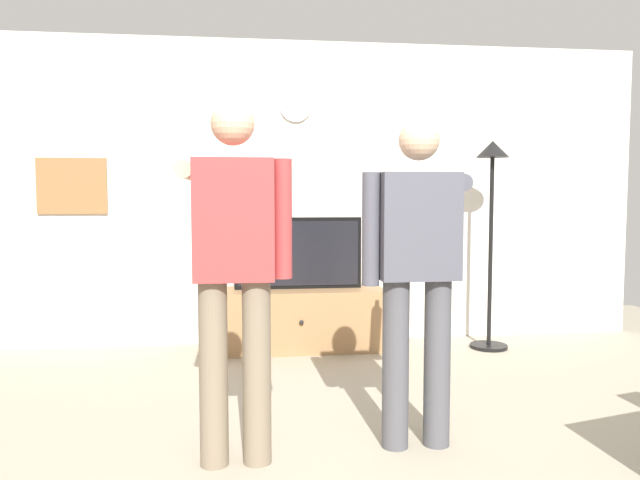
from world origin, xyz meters
The scene contains 8 objects.
back_wall centered at (0.00, 2.95, 1.35)m, with size 6.40×0.10×2.70m, color silver.
tv_stand centered at (-0.01, 2.60, 0.26)m, with size 1.46×0.50×0.53m.
television centered at (-0.01, 2.65, 0.83)m, with size 1.09×0.07×0.62m.
wall_clock centered at (-0.01, 2.89, 2.12)m, with size 0.28×0.28×0.03m, color white.
framed_picture centered at (-1.94, 2.90, 1.41)m, with size 0.58×0.04×0.48m, color olive.
floor_lamp centered at (1.64, 2.44, 1.28)m, with size 0.32×0.32×1.79m.
person_standing_nearer_lamp centered at (-0.52, 0.44, 1.00)m, with size 0.56×0.78×1.77m.
person_standing_nearer_couch centered at (0.42, 0.54, 0.97)m, with size 0.59×0.78×1.71m.
Camera 1 is at (-0.46, -2.47, 1.32)m, focal length 33.56 mm.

